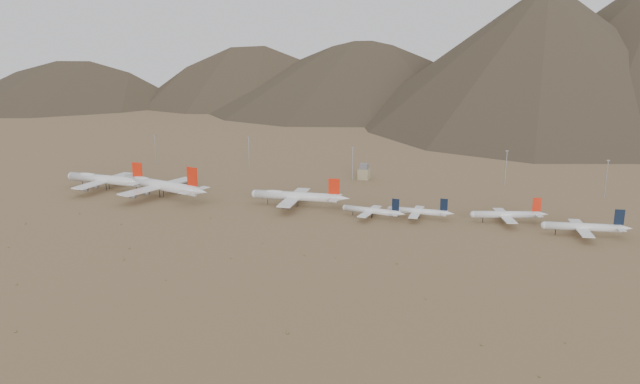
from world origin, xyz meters
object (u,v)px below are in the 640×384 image
(widebody_west, at_px, (106,179))
(control_tower, at_px, (364,172))
(widebody_centre, at_px, (160,185))
(narrowbody_a, at_px, (372,211))
(widebody_east, at_px, (296,196))
(narrowbody_b, at_px, (419,211))

(widebody_west, height_order, control_tower, widebody_west)
(widebody_centre, relative_size, narrowbody_a, 1.97)
(widebody_east, xyz_separation_m, narrowbody_b, (78.85, -1.65, -2.36))
(widebody_west, distance_m, widebody_east, 142.91)
(control_tower, bearing_deg, narrowbody_b, -57.10)
(widebody_east, height_order, control_tower, widebody_east)
(widebody_east, bearing_deg, control_tower, 71.67)
(widebody_centre, relative_size, control_tower, 6.51)
(widebody_centre, height_order, narrowbody_b, widebody_centre)
(widebody_west, distance_m, narrowbody_b, 221.76)
(narrowbody_a, height_order, narrowbody_b, narrowbody_a)
(control_tower, bearing_deg, narrowbody_a, -71.70)
(widebody_west, bearing_deg, widebody_east, 2.97)
(widebody_west, xyz_separation_m, control_tower, (162.21, 92.98, -2.05))
(widebody_east, relative_size, control_tower, 5.36)
(widebody_centre, bearing_deg, widebody_east, 18.34)
(widebody_centre, height_order, narrowbody_a, widebody_centre)
(narrowbody_b, bearing_deg, widebody_east, 176.93)
(widebody_centre, xyz_separation_m, narrowbody_a, (147.51, -1.67, -3.90))
(widebody_west, xyz_separation_m, narrowbody_b, (221.73, 0.98, -3.13))
(widebody_centre, bearing_deg, control_tower, 54.23)
(narrowbody_a, distance_m, control_tower, 105.29)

